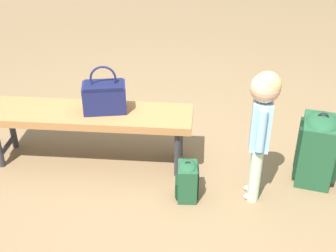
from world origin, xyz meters
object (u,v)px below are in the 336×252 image
handbag (104,96)px  child_standing (262,117)px  park_bench (88,118)px  backpack_small (187,179)px  backpack_large (318,147)px

handbag → child_standing: size_ratio=0.38×
park_bench → backpack_small: bearing=-14.6°
park_bench → handbag: handbag is taller
backpack_small → child_standing: bearing=19.6°
child_standing → backpack_small: size_ratio=3.12×
park_bench → backpack_large: bearing=9.4°
park_bench → child_standing: (1.30, -0.06, 0.25)m
park_bench → handbag: bearing=21.8°
backpack_large → backpack_small: 1.00m
handbag → backpack_large: (1.58, 0.23, -0.29)m
backpack_large → handbag: bearing=-171.6°
backpack_small → park_bench: bearing=165.4°
park_bench → child_standing: size_ratio=1.71×
park_bench → backpack_small: size_ratio=5.32×
handbag → backpack_large: bearing=8.4°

